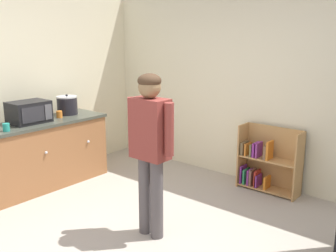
{
  "coord_description": "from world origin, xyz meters",
  "views": [
    {
      "loc": [
        2.24,
        -2.34,
        2.0
      ],
      "look_at": [
        -0.16,
        0.54,
        1.11
      ],
      "focal_mm": 40.71,
      "sensor_mm": 36.0,
      "label": 1
    }
  ],
  "objects_px": {
    "bookshelf": "(267,163)",
    "teal_cup": "(6,127)",
    "kitchen_counter": "(33,156)",
    "orange_cup": "(59,114)",
    "standing_person": "(150,140)",
    "crock_pot": "(67,105)",
    "microwave": "(29,112)"
  },
  "relations": [
    {
      "from": "microwave",
      "to": "teal_cup",
      "type": "height_order",
      "value": "microwave"
    },
    {
      "from": "kitchen_counter",
      "to": "crock_pot",
      "type": "relative_size",
      "value": 7.05
    },
    {
      "from": "bookshelf",
      "to": "teal_cup",
      "type": "height_order",
      "value": "teal_cup"
    },
    {
      "from": "kitchen_counter",
      "to": "microwave",
      "type": "height_order",
      "value": "microwave"
    },
    {
      "from": "kitchen_counter",
      "to": "orange_cup",
      "type": "distance_m",
      "value": 0.65
    },
    {
      "from": "kitchen_counter",
      "to": "bookshelf",
      "type": "xyz_separation_m",
      "value": [
        2.39,
        1.94,
        -0.08
      ]
    },
    {
      "from": "orange_cup",
      "to": "kitchen_counter",
      "type": "bearing_deg",
      "value": -93.64
    },
    {
      "from": "crock_pot",
      "to": "orange_cup",
      "type": "relative_size",
      "value": 3.05
    },
    {
      "from": "microwave",
      "to": "crock_pot",
      "type": "distance_m",
      "value": 0.65
    },
    {
      "from": "bookshelf",
      "to": "orange_cup",
      "type": "bearing_deg",
      "value": -147.37
    },
    {
      "from": "kitchen_counter",
      "to": "crock_pot",
      "type": "height_order",
      "value": "crock_pot"
    },
    {
      "from": "kitchen_counter",
      "to": "microwave",
      "type": "xyz_separation_m",
      "value": [
        -0.01,
        -0.0,
        0.59
      ]
    },
    {
      "from": "bookshelf",
      "to": "standing_person",
      "type": "relative_size",
      "value": 0.51
    },
    {
      "from": "kitchen_counter",
      "to": "microwave",
      "type": "relative_size",
      "value": 4.26
    },
    {
      "from": "microwave",
      "to": "crock_pot",
      "type": "relative_size",
      "value": 1.66
    },
    {
      "from": "microwave",
      "to": "orange_cup",
      "type": "distance_m",
      "value": 0.44
    },
    {
      "from": "kitchen_counter",
      "to": "crock_pot",
      "type": "xyz_separation_m",
      "value": [
        -0.08,
        0.64,
        0.58
      ]
    },
    {
      "from": "kitchen_counter",
      "to": "orange_cup",
      "type": "bearing_deg",
      "value": 86.36
    },
    {
      "from": "microwave",
      "to": "orange_cup",
      "type": "xyz_separation_m",
      "value": [
        0.04,
        0.43,
        -0.09
      ]
    },
    {
      "from": "standing_person",
      "to": "orange_cup",
      "type": "bearing_deg",
      "value": 170.39
    },
    {
      "from": "kitchen_counter",
      "to": "teal_cup",
      "type": "bearing_deg",
      "value": -65.24
    },
    {
      "from": "standing_person",
      "to": "crock_pot",
      "type": "xyz_separation_m",
      "value": [
        -2.11,
        0.55,
        0.03
      ]
    },
    {
      "from": "microwave",
      "to": "orange_cup",
      "type": "relative_size",
      "value": 5.05
    },
    {
      "from": "kitchen_counter",
      "to": "standing_person",
      "type": "xyz_separation_m",
      "value": [
        2.02,
        0.09,
        0.55
      ]
    },
    {
      "from": "standing_person",
      "to": "kitchen_counter",
      "type": "bearing_deg",
      "value": -177.57
    },
    {
      "from": "crock_pot",
      "to": "teal_cup",
      "type": "distance_m",
      "value": 1.1
    },
    {
      "from": "bookshelf",
      "to": "microwave",
      "type": "height_order",
      "value": "microwave"
    },
    {
      "from": "standing_person",
      "to": "microwave",
      "type": "distance_m",
      "value": 2.03
    },
    {
      "from": "crock_pot",
      "to": "teal_cup",
      "type": "relative_size",
      "value": 3.05
    },
    {
      "from": "teal_cup",
      "to": "orange_cup",
      "type": "bearing_deg",
      "value": 101.27
    },
    {
      "from": "teal_cup",
      "to": "orange_cup",
      "type": "relative_size",
      "value": 1.0
    },
    {
      "from": "kitchen_counter",
      "to": "teal_cup",
      "type": "xyz_separation_m",
      "value": [
        0.2,
        -0.42,
        0.5
      ]
    }
  ]
}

